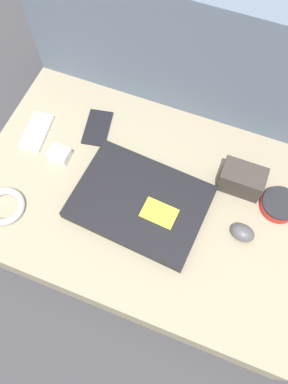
# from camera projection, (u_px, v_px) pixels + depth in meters

# --- Properties ---
(ground_plane) EXTENTS (8.00, 8.00, 0.00)m
(ground_plane) POSITION_uv_depth(u_px,v_px,m) (144.00, 213.00, 1.15)
(ground_plane) COLOR #38383D
(couch_seat) EXTENTS (0.94, 0.61, 0.14)m
(couch_seat) POSITION_uv_depth(u_px,v_px,m) (144.00, 205.00, 1.09)
(couch_seat) COLOR gray
(couch_seat) RESTS_ON ground_plane
(couch_backrest) EXTENTS (0.94, 0.20, 0.51)m
(couch_backrest) POSITION_uv_depth(u_px,v_px,m) (195.00, 58.00, 1.08)
(couch_backrest) COLOR slate
(couch_backrest) RESTS_ON ground_plane
(laptop) EXTENTS (0.36, 0.28, 0.03)m
(laptop) POSITION_uv_depth(u_px,v_px,m) (140.00, 202.00, 1.00)
(laptop) COLOR black
(laptop) RESTS_ON couch_seat
(computer_mouse) EXTENTS (0.07, 0.06, 0.04)m
(computer_mouse) POSITION_uv_depth(u_px,v_px,m) (243.00, 233.00, 0.96)
(computer_mouse) COLOR #4C4C51
(computer_mouse) RESTS_ON couch_seat
(speaker_puck) EXTENTS (0.10, 0.10, 0.03)m
(speaker_puck) POSITION_uv_depth(u_px,v_px,m) (279.00, 205.00, 1.00)
(speaker_puck) COLOR red
(speaker_puck) RESTS_ON couch_seat
(phone_silver) EXTENTS (0.08, 0.14, 0.01)m
(phone_silver) POSITION_uv_depth(u_px,v_px,m) (37.00, 132.00, 1.10)
(phone_silver) COLOR silver
(phone_silver) RESTS_ON couch_seat
(phone_black) EXTENTS (0.09, 0.13, 0.01)m
(phone_black) POSITION_uv_depth(u_px,v_px,m) (98.00, 128.00, 1.11)
(phone_black) COLOR black
(phone_black) RESTS_ON couch_seat
(camera_pouch) EXTENTS (0.12, 0.07, 0.08)m
(camera_pouch) POSITION_uv_depth(u_px,v_px,m) (242.00, 179.00, 1.00)
(camera_pouch) COLOR #38332D
(camera_pouch) RESTS_ON couch_seat
(charger_brick) EXTENTS (0.06, 0.05, 0.03)m
(charger_brick) POSITION_uv_depth(u_px,v_px,m) (59.00, 154.00, 1.06)
(charger_brick) COLOR silver
(charger_brick) RESTS_ON couch_seat
(cable_coil) EXTENTS (0.11, 0.11, 0.02)m
(cable_coil) POSITION_uv_depth(u_px,v_px,m) (5.00, 206.00, 1.00)
(cable_coil) COLOR #B2B2B7
(cable_coil) RESTS_ON couch_seat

